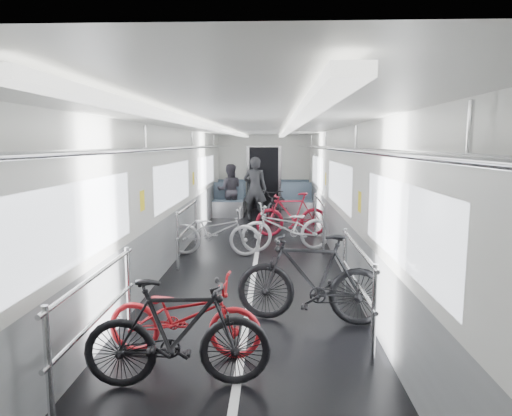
# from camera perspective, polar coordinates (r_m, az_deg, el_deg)

# --- Properties ---
(car_shell) EXTENTS (3.02, 14.01, 2.41)m
(car_shell) POSITION_cam_1_polar(r_m,az_deg,el_deg) (9.93, 0.36, 2.31)
(car_shell) COLOR black
(car_shell) RESTS_ON ground
(bike_left_near) EXTENTS (1.61, 0.68, 0.82)m
(bike_left_near) POSITION_cam_1_polar(r_m,az_deg,el_deg) (4.75, -8.97, -13.15)
(bike_left_near) COLOR red
(bike_left_near) RESTS_ON floor
(bike_left_mid) EXTENTS (1.66, 0.59, 0.98)m
(bike_left_mid) POSITION_cam_1_polar(r_m,az_deg,el_deg) (4.16, -9.76, -15.16)
(bike_left_mid) COLOR black
(bike_left_mid) RESTS_ON floor
(bike_left_far) EXTENTS (1.79, 0.72, 0.93)m
(bike_left_far) POSITION_cam_1_polar(r_m,az_deg,el_deg) (8.75, -5.17, -2.91)
(bike_left_far) COLOR #AFAFB4
(bike_left_far) RESTS_ON floor
(bike_right_near) EXTENTS (1.85, 0.77, 1.08)m
(bike_right_near) POSITION_cam_1_polar(r_m,az_deg,el_deg) (5.50, 6.95, -8.72)
(bike_right_near) COLOR black
(bike_right_near) RESTS_ON floor
(bike_right_mid) EXTENTS (1.93, 1.06, 0.96)m
(bike_right_mid) POSITION_cam_1_polar(r_m,az_deg,el_deg) (9.06, 3.82, -2.41)
(bike_right_mid) COLOR silver
(bike_right_mid) RESTS_ON floor
(bike_right_far) EXTENTS (1.72, 0.68, 1.01)m
(bike_right_far) POSITION_cam_1_polar(r_m,az_deg,el_deg) (10.50, 4.50, -0.83)
(bike_right_far) COLOR maroon
(bike_right_far) RESTS_ON floor
(bike_aisle) EXTENTS (1.08, 1.83, 0.91)m
(bike_aisle) POSITION_cam_1_polar(r_m,az_deg,el_deg) (12.46, 2.65, 0.36)
(bike_aisle) COLOR black
(bike_aisle) RESTS_ON floor
(person_standing) EXTENTS (0.71, 0.52, 1.77)m
(person_standing) POSITION_cam_1_polar(r_m,az_deg,el_deg) (12.52, -0.12, 2.39)
(person_standing) COLOR black
(person_standing) RESTS_ON floor
(person_seated) EXTENTS (0.77, 0.62, 1.53)m
(person_seated) POSITION_cam_1_polar(r_m,az_deg,el_deg) (13.36, -3.30, 2.22)
(person_seated) COLOR #29262D
(person_seated) RESTS_ON floor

